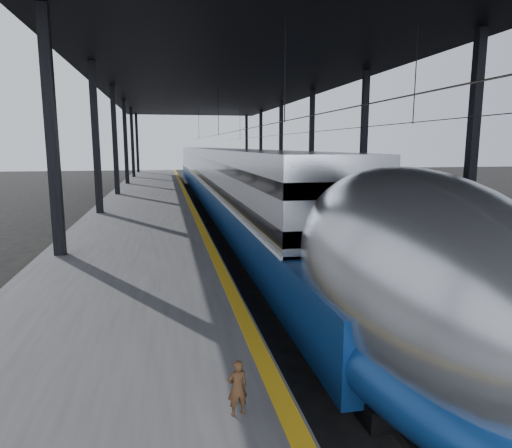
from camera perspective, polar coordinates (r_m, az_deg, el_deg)
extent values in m
plane|color=black|center=(12.20, 0.18, -12.56)|extent=(160.00, 160.00, 0.00)
cube|color=#4C4C4F|center=(31.36, -13.52, 1.91)|extent=(6.00, 80.00, 1.00)
cube|color=gold|center=(31.31, -8.43, 2.99)|extent=(0.30, 80.00, 0.01)
cube|color=slate|center=(31.59, -4.80, 1.43)|extent=(0.08, 80.00, 0.16)
cube|color=slate|center=(31.78, -2.22, 1.51)|extent=(0.08, 80.00, 0.16)
cube|color=slate|center=(32.53, 3.98, 1.68)|extent=(0.08, 80.00, 0.16)
cube|color=slate|center=(32.94, 6.40, 1.75)|extent=(0.08, 80.00, 0.16)
cube|color=black|center=(16.45, -24.06, 8.46)|extent=(0.35, 0.35, 9.00)
cube|color=black|center=(19.96, 25.39, 8.45)|extent=(0.35, 0.35, 9.00)
cube|color=black|center=(26.30, -19.33, 8.92)|extent=(0.35, 0.35, 9.00)
cube|color=black|center=(28.63, 13.29, 9.23)|extent=(0.35, 0.35, 9.00)
cube|color=black|center=(36.23, -17.18, 9.12)|extent=(0.35, 0.35, 9.00)
cube|color=black|center=(37.96, 6.95, 9.48)|extent=(0.35, 0.35, 9.00)
cube|color=black|center=(46.20, -15.96, 9.22)|extent=(0.35, 0.35, 9.00)
cube|color=black|center=(47.56, 3.13, 9.58)|extent=(0.35, 0.35, 9.00)
cube|color=black|center=(56.17, -15.17, 9.28)|extent=(0.35, 0.35, 9.00)
cube|color=black|center=(57.30, 0.60, 9.62)|extent=(0.35, 0.35, 9.00)
cube|color=black|center=(66.15, -14.62, 9.33)|extent=(0.35, 0.35, 9.00)
cube|color=black|center=(67.12, -1.19, 9.64)|extent=(0.35, 0.35, 9.00)
cube|color=black|center=(31.68, -3.88, 18.11)|extent=(18.00, 75.00, 0.45)
cylinder|color=slate|center=(31.36, -3.61, 11.32)|extent=(0.03, 74.00, 0.03)
cylinder|color=slate|center=(32.42, 5.35, 11.24)|extent=(0.03, 74.00, 0.03)
cube|color=#B6B8BD|center=(39.26, -5.14, 6.40)|extent=(2.98, 57.00, 4.11)
cube|color=navy|center=(37.87, -4.86, 4.33)|extent=(3.06, 62.00, 1.59)
cube|color=silver|center=(39.29, -5.12, 5.73)|extent=(3.08, 57.00, 0.10)
cube|color=black|center=(39.21, -5.16, 8.13)|extent=(3.02, 57.00, 0.43)
cube|color=black|center=(39.26, -5.14, 6.40)|extent=(3.02, 57.00, 0.43)
ellipsoid|color=#B6B8BD|center=(8.93, 17.77, -6.46)|extent=(2.98, 8.40, 4.11)
ellipsoid|color=navy|center=(9.32, 17.39, -13.47)|extent=(3.06, 8.40, 1.75)
ellipsoid|color=black|center=(6.66, 29.06, -5.39)|extent=(1.54, 2.20, 0.93)
cube|color=black|center=(9.67, 17.13, -18.00)|extent=(2.26, 2.60, 0.40)
cube|color=black|center=(30.10, -3.09, 1.27)|extent=(2.26, 2.60, 0.40)
cube|color=navy|center=(31.41, 5.86, 5.00)|extent=(2.88, 18.00, 3.91)
cube|color=gray|center=(23.55, 11.90, 3.27)|extent=(2.93, 1.20, 3.96)
cube|color=black|center=(22.90, 12.58, 5.27)|extent=(1.75, 0.06, 0.87)
cube|color=#A90D1D|center=(23.04, 12.46, 1.95)|extent=(1.24, 0.06, 0.57)
cube|color=gray|center=(49.84, -0.63, 6.79)|extent=(2.88, 18.00, 3.91)
cube|color=gray|center=(68.58, -3.61, 7.58)|extent=(2.88, 18.00, 3.91)
cube|color=black|center=(26.01, 9.68, -0.24)|extent=(2.26, 2.40, 0.36)
cube|color=black|center=(47.04, 0.05, 4.32)|extent=(2.26, 2.40, 0.36)
imported|color=#4A2D18|center=(6.57, -2.36, -19.76)|extent=(0.32, 0.24, 0.79)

